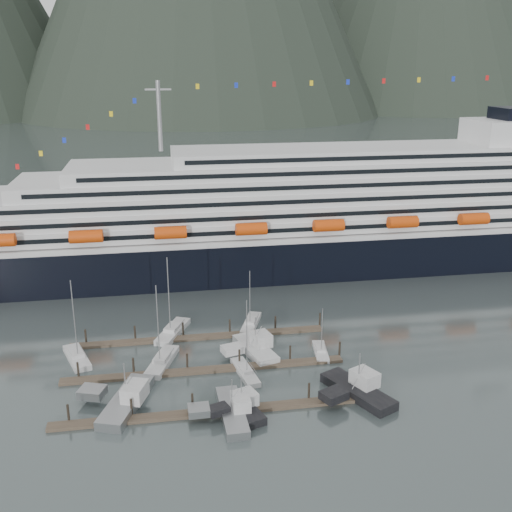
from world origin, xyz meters
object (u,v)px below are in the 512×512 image
(sailboat_a, at_px, (77,358))
(sailboat_g, at_px, (251,324))
(trawler_a, at_px, (125,400))
(sailboat_b, at_px, (162,362))
(sailboat_h, at_px, (321,352))
(trawler_b, at_px, (241,407))
(trawler_c, at_px, (231,411))
(trawler_d, at_px, (357,390))
(sailboat_e, at_px, (173,332))
(cruise_ship, at_px, (323,219))
(sailboat_d, at_px, (245,372))
(trawler_e, at_px, (255,348))

(sailboat_a, xyz_separation_m, sailboat_g, (32.61, 9.16, -0.05))
(sailboat_g, distance_m, trawler_a, 34.86)
(sailboat_a, xyz_separation_m, sailboat_b, (14.78, -4.09, -0.01))
(sailboat_h, height_order, trawler_b, sailboat_h)
(sailboat_a, bearing_deg, sailboat_b, -124.50)
(trawler_c, distance_m, trawler_d, 20.43)
(sailboat_b, height_order, trawler_c, sailboat_b)
(sailboat_e, xyz_separation_m, trawler_c, (7.46, -29.92, 0.40))
(sailboat_e, distance_m, trawler_d, 39.21)
(trawler_d, bearing_deg, sailboat_h, -18.43)
(sailboat_g, bearing_deg, sailboat_a, 125.66)
(sailboat_b, bearing_deg, sailboat_g, -33.89)
(sailboat_a, bearing_deg, sailboat_h, -115.58)
(sailboat_b, relative_size, trawler_b, 1.48)
(cruise_ship, height_order, trawler_a, cruise_ship)
(sailboat_b, distance_m, trawler_d, 33.90)
(trawler_b, bearing_deg, sailboat_e, -2.02)
(sailboat_b, distance_m, sailboat_d, 14.96)
(sailboat_d, xyz_separation_m, trawler_e, (2.88, 7.43, 0.55))
(sailboat_g, height_order, sailboat_h, sailboat_g)
(sailboat_d, xyz_separation_m, sailboat_e, (-11.40, 18.03, 0.05))
(sailboat_b, xyz_separation_m, trawler_b, (11.32, -17.04, 0.41))
(sailboat_a, relative_size, sailboat_h, 1.67)
(trawler_a, height_order, trawler_d, trawler_d)
(sailboat_h, height_order, trawler_a, sailboat_h)
(trawler_c, height_order, trawler_e, trawler_e)
(cruise_ship, height_order, trawler_e, cruise_ship)
(cruise_ship, relative_size, trawler_a, 13.99)
(sailboat_b, distance_m, sailboat_h, 28.28)
(sailboat_a, relative_size, trawler_a, 1.06)
(sailboat_a, relative_size, sailboat_b, 1.02)
(trawler_c, bearing_deg, trawler_d, -84.59)
(sailboat_b, relative_size, trawler_e, 1.25)
(sailboat_d, bearing_deg, sailboat_g, -21.43)
(trawler_d, bearing_deg, trawler_e, 12.84)
(sailboat_d, height_order, trawler_b, sailboat_d)
(sailboat_e, bearing_deg, trawler_a, -174.26)
(trawler_c, bearing_deg, sailboat_d, -19.22)
(trawler_b, bearing_deg, trawler_d, -104.90)
(trawler_a, bearing_deg, trawler_c, -89.66)
(trawler_b, distance_m, trawler_d, 18.82)
(sailboat_d, relative_size, sailboat_e, 0.86)
(cruise_ship, height_order, sailboat_g, cruise_ship)
(sailboat_b, xyz_separation_m, sailboat_e, (2.31, 12.06, 0.01))
(sailboat_b, relative_size, trawler_c, 1.20)
(sailboat_e, bearing_deg, sailboat_h, -92.31)
(sailboat_h, bearing_deg, trawler_a, 117.11)
(sailboat_b, xyz_separation_m, sailboat_h, (28.26, -0.85, -0.07))
(trawler_b, xyz_separation_m, trawler_d, (18.76, 1.41, 0.14))
(sailboat_d, bearing_deg, sailboat_e, 22.95)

